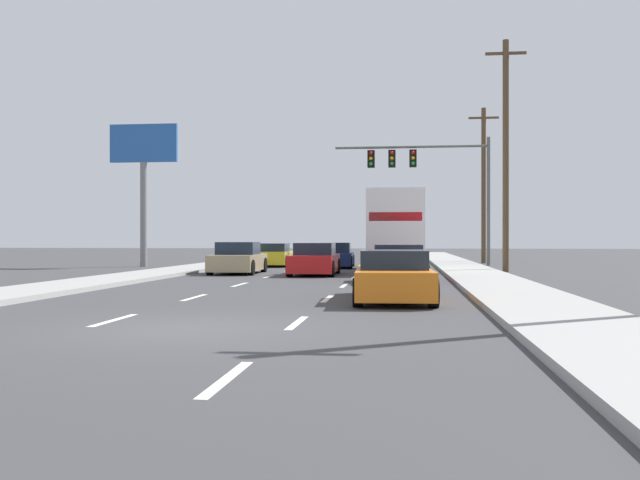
% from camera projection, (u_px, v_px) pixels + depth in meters
% --- Properties ---
extents(ground_plane, '(140.00, 140.00, 0.00)m').
position_uv_depth(ground_plane, '(334.00, 267.00, 36.49)').
color(ground_plane, '#3D3D3F').
extents(sidewalk_right, '(2.43, 80.00, 0.14)m').
position_uv_depth(sidewalk_right, '(470.00, 271.00, 30.77)').
color(sidewalk_right, '#9E9E99').
rests_on(sidewalk_right, ground_plane).
extents(sidewalk_left, '(2.43, 80.00, 0.14)m').
position_uv_depth(sidewalk_left, '(183.00, 270.00, 32.29)').
color(sidewalk_left, '#9E9E99').
rests_on(sidewalk_left, ground_plane).
extents(lane_markings, '(3.54, 62.00, 0.01)m').
position_uv_depth(lane_markings, '(326.00, 271.00, 32.55)').
color(lane_markings, silver).
rests_on(lane_markings, ground_plane).
extents(car_yellow, '(2.03, 4.09, 1.24)m').
position_uv_depth(car_yellow, '(273.00, 255.00, 37.89)').
color(car_yellow, yellow).
rests_on(car_yellow, ground_plane).
extents(car_tan, '(2.00, 4.05, 1.35)m').
position_uv_depth(car_tan, '(238.00, 259.00, 30.11)').
color(car_tan, tan).
rests_on(car_tan, ground_plane).
extents(car_navy, '(1.95, 4.24, 1.29)m').
position_uv_depth(car_navy, '(336.00, 256.00, 36.19)').
color(car_navy, '#141E4C').
rests_on(car_navy, ground_plane).
extents(car_red, '(1.90, 4.12, 1.32)m').
position_uv_depth(car_red, '(315.00, 260.00, 28.87)').
color(car_red, red).
rests_on(car_red, ground_plane).
extents(box_truck, '(2.75, 7.67, 3.57)m').
position_uv_depth(box_truck, '(394.00, 227.00, 32.08)').
color(box_truck, white).
rests_on(box_truck, ground_plane).
extents(car_maroon, '(2.12, 4.51, 1.29)m').
position_uv_depth(car_maroon, '(398.00, 265.00, 24.56)').
color(car_maroon, maroon).
rests_on(car_maroon, ground_plane).
extents(car_orange, '(2.03, 4.74, 1.22)m').
position_uv_depth(car_orange, '(393.00, 277.00, 17.04)').
color(car_orange, orange).
rests_on(car_orange, ground_plane).
extents(traffic_signal_mast, '(8.63, 0.69, 7.14)m').
position_uv_depth(traffic_signal_mast, '(418.00, 167.00, 39.41)').
color(traffic_signal_mast, '#595B56').
rests_on(traffic_signal_mast, ground_plane).
extents(utility_pole_mid, '(1.80, 0.28, 10.41)m').
position_uv_depth(utility_pole_mid, '(506.00, 153.00, 31.52)').
color(utility_pole_mid, brown).
rests_on(utility_pole_mid, ground_plane).
extents(utility_pole_far, '(1.80, 0.28, 9.42)m').
position_uv_depth(utility_pole_far, '(484.00, 183.00, 42.62)').
color(utility_pole_far, brown).
rests_on(utility_pole_far, ground_plane).
extents(roadside_billboard, '(3.68, 0.36, 7.59)m').
position_uv_depth(roadside_billboard, '(144.00, 166.00, 37.43)').
color(roadside_billboard, slate).
rests_on(roadside_billboard, ground_plane).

